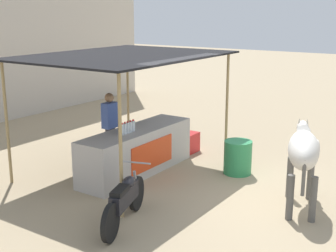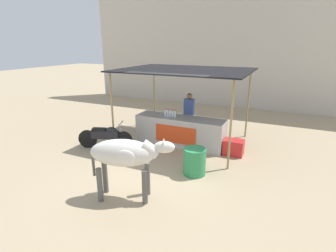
% 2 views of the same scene
% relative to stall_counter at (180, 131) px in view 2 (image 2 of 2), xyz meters
% --- Properties ---
extents(ground_plane, '(60.00, 60.00, 0.00)m').
position_rel_stall_counter_xyz_m(ground_plane, '(0.00, -2.20, -0.48)').
color(ground_plane, tan).
extents(building_wall_far, '(16.00, 0.50, 6.61)m').
position_rel_stall_counter_xyz_m(building_wall_far, '(0.00, 6.53, 2.82)').
color(building_wall_far, beige).
rests_on(building_wall_far, ground).
extents(stall_counter, '(3.00, 0.82, 0.96)m').
position_rel_stall_counter_xyz_m(stall_counter, '(0.00, 0.00, 0.00)').
color(stall_counter, '#B2ADA8').
rests_on(stall_counter, ground).
extents(stall_awning, '(4.20, 3.20, 2.50)m').
position_rel_stall_counter_xyz_m(stall_awning, '(0.00, 0.30, 1.92)').
color(stall_awning, black).
rests_on(stall_awning, ground).
extents(water_bottle_row, '(0.43, 0.07, 0.25)m').
position_rel_stall_counter_xyz_m(water_bottle_row, '(-0.35, -0.05, 0.59)').
color(water_bottle_row, silver).
rests_on(water_bottle_row, stall_counter).
extents(vendor_behind_counter, '(0.34, 0.22, 1.65)m').
position_rel_stall_counter_xyz_m(vendor_behind_counter, '(0.02, 0.75, 0.37)').
color(vendor_behind_counter, '#383842').
rests_on(vendor_behind_counter, ground).
extents(cooler_box, '(0.60, 0.44, 0.48)m').
position_rel_stall_counter_xyz_m(cooler_box, '(1.83, -0.10, -0.24)').
color(cooler_box, red).
rests_on(cooler_box, ground).
extents(water_barrel, '(0.59, 0.59, 0.71)m').
position_rel_stall_counter_xyz_m(water_barrel, '(1.15, -1.80, -0.12)').
color(water_barrel, '#2D8C51').
rests_on(water_barrel, ground).
extents(cow, '(1.83, 0.97, 1.44)m').
position_rel_stall_counter_xyz_m(cow, '(0.18, -3.49, 0.55)').
color(cow, silver).
rests_on(cow, ground).
extents(motorcycle_parked, '(1.73, 0.77, 0.90)m').
position_rel_stall_counter_xyz_m(motorcycle_parked, '(-2.06, -1.34, -0.05)').
color(motorcycle_parked, black).
rests_on(motorcycle_parked, ground).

